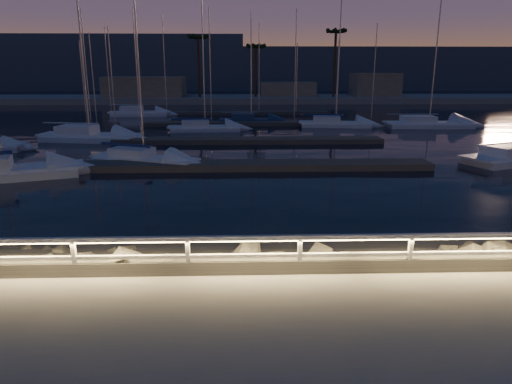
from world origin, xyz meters
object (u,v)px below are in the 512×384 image
(sailboat_k, at_px, (334,123))
(guard_rail, at_px, (260,246))
(sailboat_j, at_px, (250,120))
(sailboat_i, at_px, (138,112))
(sailboat_l, at_px, (427,123))
(sailboat_f, at_px, (87,136))
(sailboat_g, at_px, (203,127))
(sailboat_c, at_px, (142,158))

(sailboat_k, bearing_deg, guard_rail, -96.26)
(sailboat_j, xyz_separation_m, sailboat_k, (8.79, -3.29, 0.00))
(sailboat_i, height_order, sailboat_k, sailboat_i)
(sailboat_j, bearing_deg, sailboat_l, -12.76)
(sailboat_f, bearing_deg, guard_rail, -54.33)
(sailboat_i, relative_size, sailboat_j, 1.10)
(guard_rail, height_order, sailboat_g, sailboat_g)
(guard_rail, relative_size, sailboat_l, 2.86)
(sailboat_i, xyz_separation_m, sailboat_k, (23.02, -11.98, -0.05))
(sailboat_f, xyz_separation_m, sailboat_l, (32.20, 8.15, -0.03))
(sailboat_c, height_order, sailboat_l, sailboat_l)
(sailboat_l, bearing_deg, sailboat_i, 160.53)
(guard_rail, relative_size, sailboat_f, 3.03)
(sailboat_c, xyz_separation_m, sailboat_k, (16.06, 18.85, 0.02))
(sailboat_c, height_order, sailboat_f, sailboat_f)
(guard_rail, distance_m, sailboat_l, 40.17)
(sailboat_j, height_order, sailboat_k, sailboat_k)
(guard_rail, distance_m, sailboat_g, 33.71)
(sailboat_f, distance_m, sailboat_l, 33.22)
(sailboat_c, distance_m, sailboat_j, 23.30)
(sailboat_g, relative_size, sailboat_k, 0.94)
(guard_rail, relative_size, sailboat_k, 3.38)
(guard_rail, relative_size, sailboat_i, 3.37)
(sailboat_f, distance_m, sailboat_j, 18.53)
(sailboat_l, bearing_deg, sailboat_k, 177.06)
(sailboat_c, xyz_separation_m, sailboat_l, (25.57, 18.03, 0.05))
(sailboat_f, xyz_separation_m, sailboat_g, (9.25, 6.04, -0.07))
(sailboat_k, bearing_deg, sailboat_l, 2.98)
(sailboat_f, relative_size, sailboat_j, 1.22)
(guard_rail, bearing_deg, sailboat_l, 62.23)
(sailboat_f, bearing_deg, sailboat_g, 42.57)
(guard_rail, distance_m, sailboat_k, 37.52)
(sailboat_f, distance_m, sailboat_k, 24.39)
(sailboat_g, bearing_deg, sailboat_c, -102.86)
(guard_rail, distance_m, sailboat_c, 18.83)
(sailboat_c, bearing_deg, sailboat_l, 57.77)
(sailboat_j, bearing_deg, sailboat_c, -108.26)
(sailboat_i, distance_m, sailboat_k, 25.95)
(sailboat_k, distance_m, sailboat_l, 9.55)
(guard_rail, xyz_separation_m, sailboat_l, (18.71, 35.54, -0.93))
(sailboat_i, bearing_deg, sailboat_k, -31.98)
(sailboat_c, xyz_separation_m, sailboat_i, (-6.97, 30.83, 0.07))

